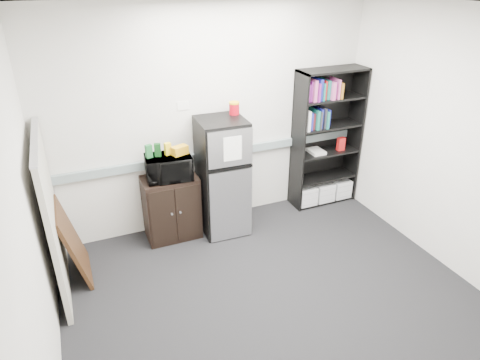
{
  "coord_description": "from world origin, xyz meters",
  "views": [
    {
      "loc": [
        -1.6,
        -2.89,
        2.98
      ],
      "look_at": [
        0.0,
        0.9,
        0.92
      ],
      "focal_mm": 32.0,
      "sensor_mm": 36.0,
      "label": 1
    }
  ],
  "objects_px": {
    "microwave": "(169,167)",
    "refrigerator": "(223,177)",
    "bookshelf": "(326,140)",
    "cabinet": "(172,208)",
    "cubicle_partition": "(52,216)"
  },
  "relations": [
    {
      "from": "microwave",
      "to": "refrigerator",
      "type": "height_order",
      "value": "refrigerator"
    },
    {
      "from": "bookshelf",
      "to": "microwave",
      "type": "relative_size",
      "value": 3.63
    },
    {
      "from": "cabinet",
      "to": "refrigerator",
      "type": "height_order",
      "value": "refrigerator"
    },
    {
      "from": "cubicle_partition",
      "to": "refrigerator",
      "type": "distance_m",
      "value": 1.93
    },
    {
      "from": "cubicle_partition",
      "to": "bookshelf",
      "type": "bearing_deg",
      "value": 8.06
    },
    {
      "from": "microwave",
      "to": "refrigerator",
      "type": "distance_m",
      "value": 0.67
    },
    {
      "from": "cubicle_partition",
      "to": "cabinet",
      "type": "relative_size",
      "value": 2.04
    },
    {
      "from": "cabinet",
      "to": "cubicle_partition",
      "type": "bearing_deg",
      "value": -161.6
    },
    {
      "from": "bookshelf",
      "to": "cubicle_partition",
      "type": "relative_size",
      "value": 1.14
    },
    {
      "from": "cabinet",
      "to": "microwave",
      "type": "bearing_deg",
      "value": -90.0
    },
    {
      "from": "microwave",
      "to": "refrigerator",
      "type": "relative_size",
      "value": 0.35
    },
    {
      "from": "cabinet",
      "to": "refrigerator",
      "type": "xyz_separation_m",
      "value": [
        0.63,
        -0.08,
        0.32
      ]
    },
    {
      "from": "cubicle_partition",
      "to": "microwave",
      "type": "bearing_deg",
      "value": 17.75
    },
    {
      "from": "cabinet",
      "to": "refrigerator",
      "type": "distance_m",
      "value": 0.71
    },
    {
      "from": "cubicle_partition",
      "to": "refrigerator",
      "type": "xyz_separation_m",
      "value": [
        1.89,
        0.34,
        -0.09
      ]
    }
  ]
}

